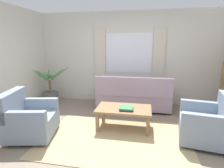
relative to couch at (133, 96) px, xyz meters
name	(u,v)px	position (x,y,z in m)	size (l,w,h in m)	color
ground_plane	(116,139)	(-0.21, -1.62, -0.37)	(6.24, 6.24, 0.00)	gray
wall_back	(129,58)	(-0.21, 0.64, 0.93)	(5.32, 0.12, 2.60)	silver
window_with_curtains	(129,53)	(-0.21, 0.56, 1.08)	(1.98, 0.07, 1.40)	white
area_rug	(116,139)	(-0.21, -1.62, -0.36)	(2.67, 1.76, 0.01)	tan
couch	(133,96)	(0.00, 0.00, 0.00)	(1.90, 0.82, 0.92)	#998499
armchair_left	(28,119)	(-1.82, -1.83, -0.01)	(0.98, 0.99, 0.88)	gray
armchair_right	(208,123)	(1.40, -1.42, -0.01)	(0.94, 0.96, 0.88)	gray
coffee_table	(124,111)	(-0.12, -1.15, 0.01)	(1.10, 0.64, 0.44)	olive
book_stack_on_table	(126,108)	(-0.06, -1.23, 0.10)	(0.31, 0.31, 0.05)	#2D2D33
potted_plant	(50,89)	(-2.40, 0.03, 0.05)	(1.16, 1.02, 1.14)	#56565B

